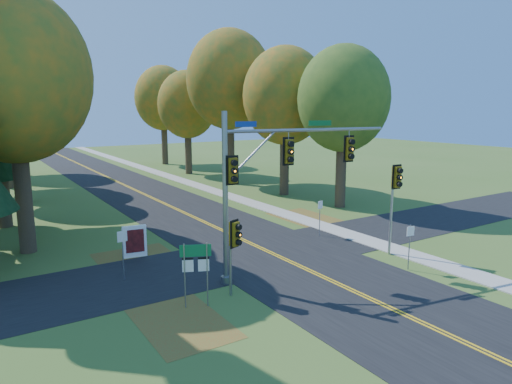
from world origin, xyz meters
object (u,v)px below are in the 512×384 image
route_sign_cluster (196,262)px  info_kiosk (135,242)px  traffic_mast (269,173)px  east_signal_pole (395,187)px

route_sign_cluster → info_kiosk: (-0.08, 7.45, -1.01)m
traffic_mast → info_kiosk: 8.69m
traffic_mast → route_sign_cluster: 5.42m
traffic_mast → east_signal_pole: bearing=1.4°
traffic_mast → route_sign_cluster: (-4.29, -1.17, -3.11)m
traffic_mast → east_signal_pole: traffic_mast is taller
traffic_mast → east_signal_pole: size_ratio=1.70×
east_signal_pole → info_kiosk: (-11.77, 7.27, -2.91)m
info_kiosk → traffic_mast: bearing=-46.3°
traffic_mast → info_kiosk: traffic_mast is taller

